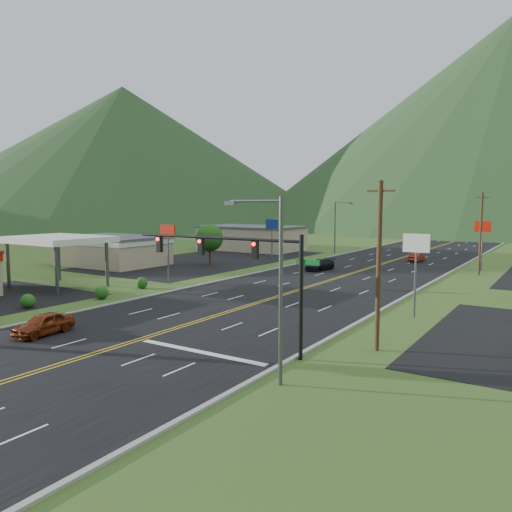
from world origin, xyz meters
The scene contains 19 objects.
curb_east centered at (10.15, 0.00, 0.00)m, with size 0.30×460.00×0.14m, color gray.
traffic_signal centered at (6.48, 14.00, 5.33)m, with size 13.10×0.43×7.00m.
streetlight_east centered at (11.18, 10.00, 5.18)m, with size 3.28×0.25×9.00m.
streetlight_west centered at (-11.68, 70.00, 5.18)m, with size 3.28×0.25×9.00m.
gas_canopy centered at (-22.00, 22.00, 4.87)m, with size 10.00×8.00×5.30m.
building_west_mid centered at (-32.00, 38.00, 2.27)m, with size 14.40×10.40×4.10m.
building_west_far centered at (-28.00, 68.00, 2.26)m, with size 18.40×11.40×4.50m.
pole_sign_west_a centered at (-14.00, 30.00, 5.05)m, with size 2.00×0.18×6.40m.
pole_sign_west_b centered at (-14.00, 52.00, 5.05)m, with size 2.00×0.18×6.40m.
pole_sign_east_a centered at (13.00, 28.00, 5.05)m, with size 2.00×0.18×6.40m.
pole_sign_east_b centered at (13.00, 60.00, 5.05)m, with size 2.00×0.18×6.40m.
tree_west_a centered at (-20.00, 45.00, 3.89)m, with size 3.84×3.84×5.82m.
tree_west_b centered at (-25.00, 72.00, 3.89)m, with size 3.84×3.84×5.82m.
utility_pole_a centered at (13.50, 18.00, 5.13)m, with size 1.60×0.28×10.00m.
utility_pole_b centered at (13.50, 55.00, 5.13)m, with size 1.60×0.28×10.00m.
mountain_nw centered at (-148.49, 148.49, 30.00)m, with size 190.00×190.00×60.00m, color #193317.
car_red_near centered at (-6.22, 9.43, 0.72)m, with size 1.70×4.22×1.44m, color maroon.
car_dark_mid centered at (-4.68, 48.59, 0.72)m, with size 2.01×4.95×1.44m, color black.
car_red_far centered at (3.44, 64.99, 0.66)m, with size 1.41×4.03×1.33m, color maroon.
Camera 1 is at (23.01, -10.16, 8.68)m, focal length 35.00 mm.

